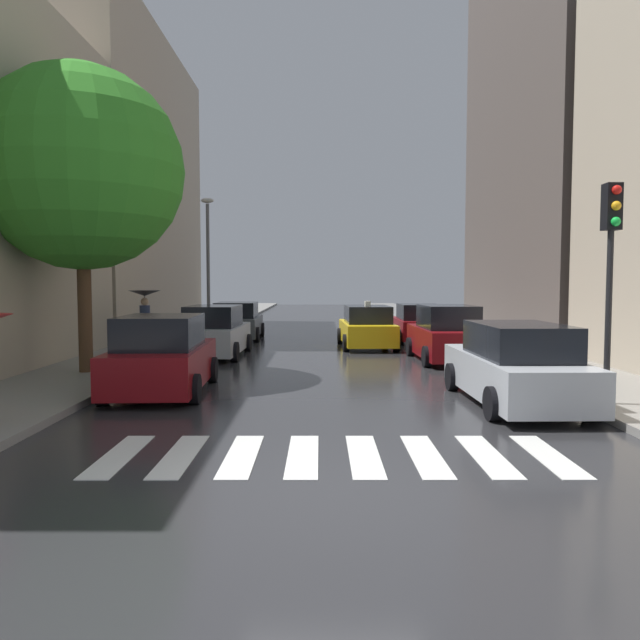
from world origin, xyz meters
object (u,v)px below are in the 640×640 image
Objects in this scene: parked_car_left_second at (216,333)px; street_tree_left at (83,169)px; traffic_light_right_corner at (613,244)px; lamp_post_left at (210,254)px; parked_car_right_nearest at (517,366)px; parked_car_right_third at (421,324)px; parked_car_left_nearest at (164,357)px; pedestrian_by_kerb at (147,305)px; taxi_midroad at (369,328)px; parked_car_right_second at (448,335)px; parked_car_left_third at (239,322)px.

street_tree_left reaches higher than parked_car_left_second.
lamp_post_left is at bearing 122.82° from traffic_light_right_corner.
parked_car_right_third is (0.12, 12.97, -0.04)m from parked_car_right_nearest.
parked_car_right_nearest is 1.11× the size of traffic_light_right_corner.
street_tree_left is at bearing 46.80° from parked_car_left_nearest.
street_tree_left is (-0.05, -5.29, 3.78)m from pedestrian_by_kerb.
parked_car_left_second is 6.11m from taxi_midroad.
taxi_midroad is at bearing 41.95° from street_tree_left.
street_tree_left is at bearing 131.62° from parked_car_right_third.
traffic_light_right_corner is (11.91, -4.24, -2.22)m from street_tree_left.
pedestrian_by_kerb is 0.26× the size of street_tree_left.
parked_car_left_second is 7.74m from parked_car_right_second.
traffic_light_right_corner is at bearing -174.37° from parked_car_right_third.
parked_car_right_second is at bearing -45.62° from lamp_post_left.
parked_car_left_second is at bearing 164.82° from pedestrian_by_kerb.
taxi_midroad is at bearing 10.55° from parked_car_right_nearest.
taxi_midroad is (5.50, -3.27, -0.01)m from parked_car_left_third.
parked_car_left_second is 2.08× the size of pedestrian_by_kerb.
parked_car_right_third is 0.92× the size of taxi_midroad.
taxi_midroad is at bearing 108.39° from traffic_light_right_corner.
parked_car_right_third is (0.15, 6.22, -0.08)m from parked_car_right_second.
street_tree_left is 12.83m from traffic_light_right_corner.
traffic_light_right_corner is at bearing -114.99° from parked_car_right_nearest.
lamp_post_left is (-7.18, 5.55, 3.09)m from taxi_midroad.
parked_car_left_third is 6.40m from taxi_midroad.
pedestrian_by_kerb reaches higher than parked_car_left_second.
pedestrian_by_kerb is at bearing 73.79° from parked_car_left_second.
parked_car_right_second is (7.67, 5.49, 0.01)m from parked_car_left_nearest.
parked_car_left_second is 1.01× the size of traffic_light_right_corner.
parked_car_left_second is at bearing 179.87° from parked_car_left_third.
parked_car_left_third is at bearing -2.19° from parked_car_left_nearest.
parked_car_left_third is at bearing 56.99° from taxi_midroad.
parked_car_right_third is at bearing -3.13° from parked_car_right_second.
parked_car_right_nearest is 12.97m from parked_car_right_third.
parked_car_right_second reaches higher than parked_car_left_second.
lamp_post_left is (-11.00, 17.05, 0.57)m from traffic_light_right_corner.
parked_car_left_third is 0.99× the size of parked_car_right_second.
street_tree_left is (-2.58, -10.53, 4.73)m from parked_car_left_third.
street_tree_left is (-10.46, -9.43, 4.75)m from parked_car_right_third.
lamp_post_left is at bearing 49.98° from taxi_midroad.
parked_car_left_nearest is 0.89× the size of parked_car_right_nearest.
parked_car_right_second is 0.96× the size of taxi_midroad.
parked_car_left_nearest is 0.67× the size of lamp_post_left.
parked_car_right_nearest is 3.03m from traffic_light_right_corner.
parked_car_left_third is 10.64m from parked_car_right_second.
parked_car_left_third is at bearing 76.22° from street_tree_left.
parked_car_left_third is (-0.06, 12.81, -0.06)m from parked_car_left_nearest.
parked_car_right_second is at bearing 171.11° from pedestrian_by_kerb.
street_tree_left is (-8.08, -7.27, 4.74)m from taxi_midroad.
traffic_light_right_corner is (1.60, -7.45, 2.45)m from parked_car_right_second.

